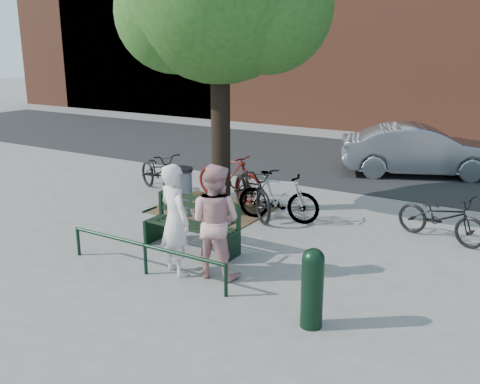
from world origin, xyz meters
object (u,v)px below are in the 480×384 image
Objects in this scene: person_left at (175,220)px; bollard at (312,285)px; parked_car at (420,151)px; person_right at (214,221)px; bicycle_c at (252,190)px; park_bench at (193,223)px; litter_bin at (181,191)px.

person_left is 2.56m from bollard.
bollard is 0.25× the size of parked_car.
person_right is 0.42× the size of parked_car.
person_right is at bearing -121.06° from bicycle_c.
person_left is at bearing 170.42° from bollard.
bollard is 9.09m from parked_car.
person_left reaches higher than parked_car.
bollard is (2.89, -1.42, 0.09)m from park_bench.
park_bench is 1.97m from litter_bin.
person_left is 0.99× the size of person_right.
bicycle_c is (1.25, 0.80, 0.02)m from litter_bin.
parked_car reaches higher than park_bench.
person_right is 3.17m from bicycle_c.
park_bench is at bearing 153.88° from bollard.
bicycle_c reaches higher than litter_bin.
bicycle_c is (-1.05, 2.98, -0.35)m from person_right.
bollard is (2.50, -0.42, -0.31)m from person_left.
park_bench is at bearing -47.10° from person_left.
person_right is 1.75× the size of litter_bin.
person_left is (0.39, -0.99, 0.41)m from park_bench.
person_right is 1.67× the size of bollard.
person_right is 0.87× the size of bicycle_c.
bicycle_c is at bearing 135.20° from parked_car.
parked_car reaches higher than bicycle_c.
litter_bin is 0.49× the size of bicycle_c.
person_right reaches higher than bollard.
parked_car is at bearing 17.62° from bicycle_c.
parked_car is (1.13, 8.37, -0.20)m from person_right.
person_right is (0.56, 0.26, 0.01)m from person_left.
parked_car is (2.08, 7.64, 0.21)m from park_bench.
bollard is 4.72m from bicycle_c.
person_right is at bearing -37.84° from park_bench.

